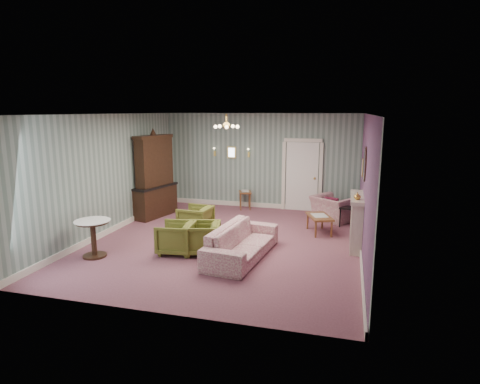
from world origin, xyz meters
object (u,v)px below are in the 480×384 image
(pedestal_table, at_px, (94,238))
(fireplace, at_px, (356,221))
(olive_chair_b, at_px, (176,236))
(side_table_black, at_px, (347,217))
(olive_chair_c, at_px, (195,218))
(sofa_chintz, at_px, (242,237))
(coffee_table, at_px, (319,224))
(wingback_chair, at_px, (334,204))
(dresser, at_px, (154,174))
(olive_chair_a, at_px, (202,237))

(pedestal_table, bearing_deg, fireplace, 21.66)
(olive_chair_b, relative_size, side_table_black, 1.40)
(olive_chair_c, xyz_separation_m, sofa_chintz, (1.54, -1.34, 0.07))
(olive_chair_c, bearing_deg, pedestal_table, -28.87)
(sofa_chintz, height_order, coffee_table, sofa_chintz)
(olive_chair_b, bearing_deg, wingback_chair, 132.46)
(olive_chair_c, bearing_deg, dresser, -120.71)
(fireplace, bearing_deg, olive_chair_a, -157.26)
(olive_chair_a, xyz_separation_m, olive_chair_b, (-0.55, -0.12, -0.00))
(olive_chair_b, bearing_deg, side_table_black, 124.51)
(sofa_chintz, bearing_deg, fireplace, -53.44)
(pedestal_table, bearing_deg, coffee_table, 33.62)
(coffee_table, bearing_deg, dresser, 174.82)
(side_table_black, bearing_deg, pedestal_table, -144.09)
(olive_chair_a, xyz_separation_m, sofa_chintz, (0.86, 0.01, 0.07))
(sofa_chintz, height_order, fireplace, fireplace)
(wingback_chair, bearing_deg, fireplace, 142.08)
(dresser, bearing_deg, olive_chair_a, -34.12)
(coffee_table, bearing_deg, olive_chair_a, -136.70)
(olive_chair_b, relative_size, sofa_chintz, 0.33)
(coffee_table, relative_size, pedestal_table, 1.10)
(olive_chair_a, relative_size, dresser, 0.30)
(olive_chair_c, relative_size, dresser, 0.30)
(sofa_chintz, distance_m, dresser, 4.20)
(olive_chair_b, relative_size, olive_chair_c, 0.99)
(olive_chair_c, xyz_separation_m, coffee_table, (2.95, 0.79, -0.15))
(olive_chair_c, height_order, coffee_table, olive_chair_c)
(wingback_chair, xyz_separation_m, pedestal_table, (-4.66, -4.18, -0.06))
(wingback_chair, bearing_deg, coffee_table, 114.35)
(olive_chair_a, bearing_deg, wingback_chair, 128.85)
(olive_chair_c, height_order, fireplace, fireplace)
(olive_chair_a, distance_m, sofa_chintz, 0.86)
(dresser, bearing_deg, pedestal_table, -72.17)
(coffee_table, xyz_separation_m, pedestal_table, (-4.37, -2.91, 0.17))
(olive_chair_b, bearing_deg, sofa_chintz, 88.89)
(dresser, height_order, coffee_table, dresser)
(sofa_chintz, xyz_separation_m, dresser, (-3.23, 2.56, 0.78))
(olive_chair_b, bearing_deg, olive_chair_c, 178.86)
(olive_chair_b, bearing_deg, olive_chair_a, 95.87)
(olive_chair_a, xyz_separation_m, fireplace, (3.13, 1.31, 0.21))
(olive_chair_b, height_order, dresser, dresser)
(sofa_chintz, bearing_deg, side_table_black, -29.05)
(olive_chair_b, relative_size, coffee_table, 0.85)
(sofa_chintz, height_order, side_table_black, sofa_chintz)
(side_table_black, bearing_deg, wingback_chair, 123.19)
(olive_chair_c, distance_m, coffee_table, 3.06)
(wingback_chair, xyz_separation_m, side_table_black, (0.36, -0.55, -0.19))
(sofa_chintz, xyz_separation_m, fireplace, (2.27, 1.30, 0.14))
(dresser, distance_m, coffee_table, 4.77)
(side_table_black, relative_size, pedestal_table, 0.67)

